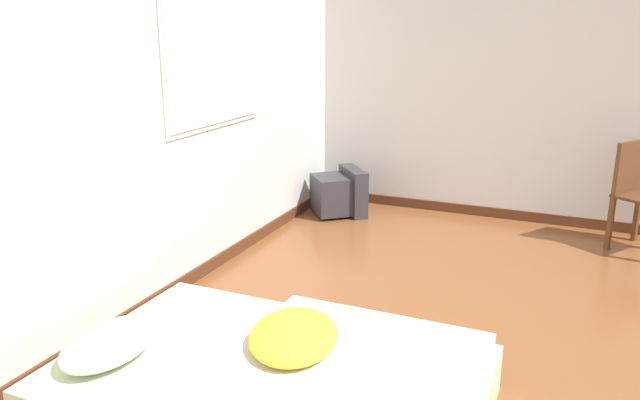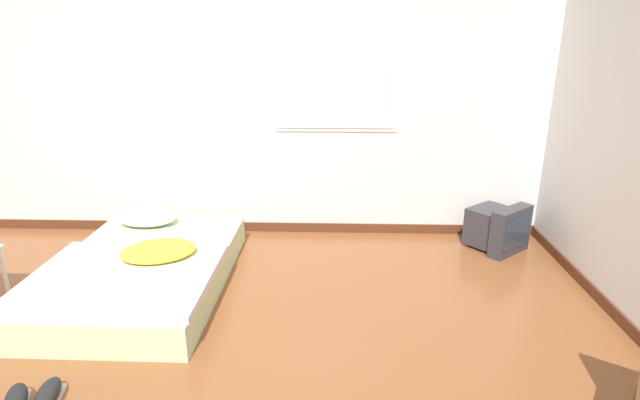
# 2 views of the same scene
# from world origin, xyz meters

# --- Properties ---
(wall_back) EXTENTS (8.13, 0.08, 2.60)m
(wall_back) POSITION_xyz_m (0.02, 2.57, 1.29)
(wall_back) COLOR silver
(wall_back) RESTS_ON ground_plane
(wall_right) EXTENTS (0.08, 7.47, 2.60)m
(wall_right) POSITION_xyz_m (2.89, 0.00, 1.29)
(wall_right) COLOR silver
(wall_right) RESTS_ON ground_plane
(mattress_bed) EXTENTS (1.26, 1.87, 0.38)m
(mattress_bed) POSITION_xyz_m (-0.56, 1.34, 0.15)
(mattress_bed) COLOR beige
(mattress_bed) RESTS_ON ground_plane
(crt_tv) EXTENTS (0.60, 0.60, 0.42)m
(crt_tv) POSITION_xyz_m (2.40, 2.18, 0.20)
(crt_tv) COLOR #333338
(crt_tv) RESTS_ON ground_plane
(wooden_chair) EXTENTS (0.57, 0.57, 0.84)m
(wooden_chair) POSITION_xyz_m (2.47, -0.25, 0.49)
(wooden_chair) COLOR brown
(wooden_chair) RESTS_ON ground_plane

